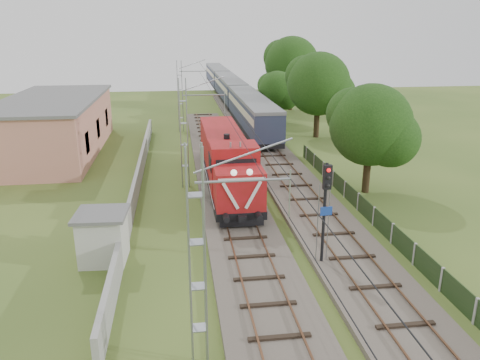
{
  "coord_description": "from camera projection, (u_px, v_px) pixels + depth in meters",
  "views": [
    {
      "loc": [
        -3.45,
        -21.64,
        11.27
      ],
      "look_at": [
        0.33,
        6.19,
        2.2
      ],
      "focal_mm": 35.0,
      "sensor_mm": 36.0,
      "label": 1
    }
  ],
  "objects": [
    {
      "name": "relay_hut",
      "position": [
        103.0,
        237.0,
        23.55
      ],
      "size": [
        2.67,
        2.67,
        2.62
      ],
      "color": "beige",
      "rests_on": "ground"
    },
    {
      "name": "ground",
      "position": [
        250.0,
        257.0,
        24.31
      ],
      "size": [
        140.0,
        140.0,
        0.0
      ],
      "primitive_type": "plane",
      "color": "#3E5821",
      "rests_on": "ground"
    },
    {
      "name": "catenary",
      "position": [
        185.0,
        133.0,
        34.01
      ],
      "size": [
        3.31,
        70.0,
        8.0
      ],
      "color": "gray",
      "rests_on": "ground"
    },
    {
      "name": "track_side",
      "position": [
        270.0,
        154.0,
        43.76
      ],
      "size": [
        4.2,
        80.0,
        0.45
      ],
      "color": "#6B6054",
      "rests_on": "ground"
    },
    {
      "name": "fence",
      "position": [
        374.0,
        216.0,
        27.98
      ],
      "size": [
        0.12,
        32.0,
        1.2
      ],
      "color": "black",
      "rests_on": "ground"
    },
    {
      "name": "coach_rake",
      "position": [
        229.0,
        87.0,
        74.15
      ],
      "size": [
        2.98,
        66.35,
        3.44
      ],
      "color": "black",
      "rests_on": "ground"
    },
    {
      "name": "tree_c",
      "position": [
        278.0,
        91.0,
        57.93
      ],
      "size": [
        4.97,
        4.73,
        6.44
      ],
      "color": "#3D2B19",
      "rests_on": "ground"
    },
    {
      "name": "tree_a",
      "position": [
        372.0,
        126.0,
        32.49
      ],
      "size": [
        6.02,
        5.73,
        7.8
      ],
      "color": "#3D2B19",
      "rests_on": "ground"
    },
    {
      "name": "locomotive",
      "position": [
        226.0,
        159.0,
        34.27
      ],
      "size": [
        2.98,
        17.01,
        4.32
      ],
      "color": "black",
      "rests_on": "ground"
    },
    {
      "name": "track_main",
      "position": [
        233.0,
        205.0,
        30.86
      ],
      "size": [
        4.2,
        70.0,
        0.45
      ],
      "color": "#6B6054",
      "rests_on": "ground"
    },
    {
      "name": "tree_d",
      "position": [
        292.0,
        64.0,
        66.57
      ],
      "size": [
        8.04,
        7.66,
        10.43
      ],
      "color": "#3D2B19",
      "rests_on": "ground"
    },
    {
      "name": "tree_b",
      "position": [
        319.0,
        85.0,
        49.56
      ],
      "size": [
        7.02,
        6.69,
        9.1
      ],
      "color": "#3D2B19",
      "rests_on": "ground"
    },
    {
      "name": "boundary_wall",
      "position": [
        138.0,
        179.0,
        34.57
      ],
      "size": [
        0.25,
        40.0,
        1.5
      ],
      "primitive_type": "cube",
      "color": "#9E9E99",
      "rests_on": "ground"
    },
    {
      "name": "station_building",
      "position": [
        54.0,
        125.0,
        44.21
      ],
      "size": [
        8.4,
        20.4,
        5.22
      ],
      "color": "tan",
      "rests_on": "ground"
    },
    {
      "name": "signal_post",
      "position": [
        326.0,
        198.0,
        22.13
      ],
      "size": [
        0.59,
        0.46,
        5.36
      ],
      "color": "black",
      "rests_on": "ground"
    }
  ]
}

